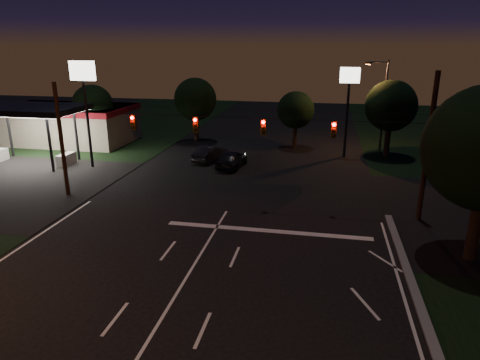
# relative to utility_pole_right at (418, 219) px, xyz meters

# --- Properties ---
(ground) EXTENTS (140.00, 140.00, 0.00)m
(ground) POSITION_rel_utility_pole_right_xyz_m (-12.00, -15.00, 0.00)
(ground) COLOR black
(ground) RESTS_ON ground
(stop_bar) EXTENTS (12.00, 0.50, 0.01)m
(stop_bar) POSITION_rel_utility_pole_right_xyz_m (-9.00, -3.50, 0.01)
(stop_bar) COLOR silver
(stop_bar) RESTS_ON ground
(utility_pole_right) EXTENTS (0.30, 0.30, 9.00)m
(utility_pole_right) POSITION_rel_utility_pole_right_xyz_m (0.00, 0.00, 0.00)
(utility_pole_right) COLOR black
(utility_pole_right) RESTS_ON ground
(utility_pole_left) EXTENTS (0.28, 0.28, 8.00)m
(utility_pole_left) POSITION_rel_utility_pole_right_xyz_m (-24.00, 0.00, 0.00)
(utility_pole_left) COLOR black
(utility_pole_left) RESTS_ON ground
(signal_span) EXTENTS (24.00, 0.40, 1.56)m
(signal_span) POSITION_rel_utility_pole_right_xyz_m (-12.00, -0.04, 5.50)
(signal_span) COLOR black
(signal_span) RESTS_ON ground
(gas_station) EXTENTS (14.20, 16.10, 5.25)m
(gas_station) POSITION_rel_utility_pole_right_xyz_m (-33.86, 15.39, 2.38)
(gas_station) COLOR gray
(gas_station) RESTS_ON ground
(pole_sign_left_near) EXTENTS (2.20, 0.30, 9.10)m
(pole_sign_left_near) POSITION_rel_utility_pole_right_xyz_m (-26.00, 7.00, 6.98)
(pole_sign_left_near) COLOR black
(pole_sign_left_near) RESTS_ON ground
(pole_sign_right) EXTENTS (1.80, 0.30, 8.40)m
(pole_sign_right) POSITION_rel_utility_pole_right_xyz_m (-4.00, 15.00, 6.24)
(pole_sign_right) COLOR black
(pole_sign_right) RESTS_ON ground
(street_light_right_far) EXTENTS (2.20, 0.35, 9.00)m
(street_light_right_far) POSITION_rel_utility_pole_right_xyz_m (-0.76, 17.00, 5.24)
(street_light_right_far) COLOR black
(street_light_right_far) RESTS_ON ground
(tree_far_a) EXTENTS (4.20, 4.20, 6.42)m
(tree_far_a) POSITION_rel_utility_pole_right_xyz_m (-29.98, 15.12, 4.26)
(tree_far_a) COLOR black
(tree_far_a) RESTS_ON ground
(tree_far_b) EXTENTS (4.60, 4.60, 6.98)m
(tree_far_b) POSITION_rel_utility_pole_right_xyz_m (-19.98, 19.13, 4.61)
(tree_far_b) COLOR black
(tree_far_b) RESTS_ON ground
(tree_far_c) EXTENTS (3.80, 3.80, 5.86)m
(tree_far_c) POSITION_rel_utility_pole_right_xyz_m (-8.98, 18.10, 3.90)
(tree_far_c) COLOR black
(tree_far_c) RESTS_ON ground
(tree_far_d) EXTENTS (4.80, 4.80, 7.30)m
(tree_far_d) POSITION_rel_utility_pole_right_xyz_m (0.02, 16.13, 4.83)
(tree_far_d) COLOR black
(tree_far_d) RESTS_ON ground
(car_oncoming_a) EXTENTS (2.35, 4.70, 1.54)m
(car_oncoming_a) POSITION_rel_utility_pole_right_xyz_m (-13.88, 9.30, 0.77)
(car_oncoming_a) COLOR black
(car_oncoming_a) RESTS_ON ground
(car_oncoming_b) EXTENTS (2.58, 4.55, 1.42)m
(car_oncoming_b) POSITION_rel_utility_pole_right_xyz_m (-16.31, 11.08, 0.71)
(car_oncoming_b) COLOR black
(car_oncoming_b) RESTS_ON ground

